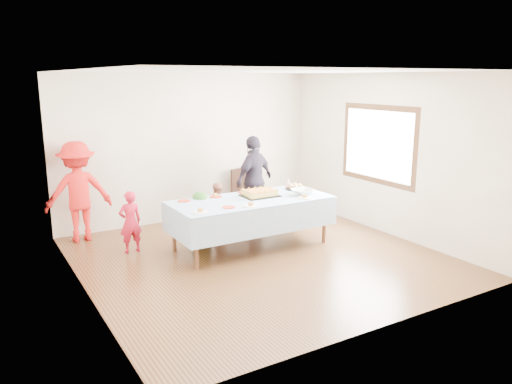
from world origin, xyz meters
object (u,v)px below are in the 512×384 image
dining_chair (242,189)px  adult_left (78,192)px  party_table (251,202)px  birthday_cake (260,193)px

dining_chair → adult_left: bearing=164.6°
party_table → adult_left: bearing=142.1°
birthday_cake → adult_left: (-2.44, 1.63, -0.01)m
party_table → adult_left: (-2.23, 1.73, 0.09)m
party_table → dining_chair: bearing=64.8°
party_table → adult_left: size_ratio=1.53×
dining_chair → adult_left: adult_left is taller
party_table → birthday_cake: size_ratio=4.48×
party_table → dining_chair: (0.84, 1.79, -0.23)m
birthday_cake → dining_chair: size_ratio=0.62×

